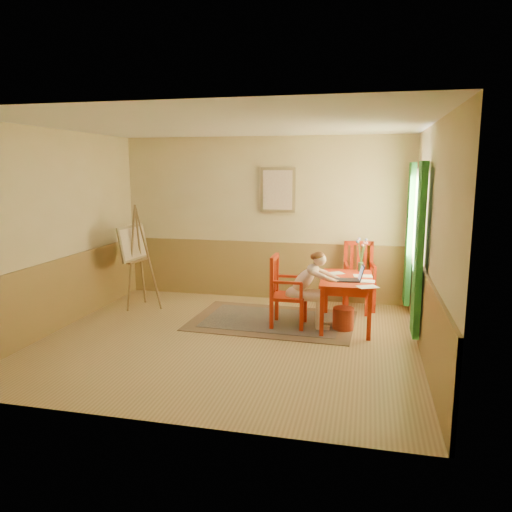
% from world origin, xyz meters
% --- Properties ---
extents(room, '(5.04, 4.54, 2.84)m').
position_xyz_m(room, '(0.00, 0.00, 1.40)').
color(room, tan).
rests_on(room, ground).
extents(wainscot, '(5.00, 4.50, 1.00)m').
position_xyz_m(wainscot, '(0.00, 0.80, 0.50)').
color(wainscot, olive).
rests_on(wainscot, room).
extents(window, '(0.12, 2.01, 2.20)m').
position_xyz_m(window, '(2.42, 1.10, 1.35)').
color(window, white).
rests_on(window, room).
extents(wall_portrait, '(0.60, 0.05, 0.76)m').
position_xyz_m(wall_portrait, '(0.25, 2.20, 1.90)').
color(wall_portrait, olive).
rests_on(wall_portrait, room).
extents(rug, '(2.46, 1.69, 0.02)m').
position_xyz_m(rug, '(0.42, 0.92, 0.01)').
color(rug, '#8C7251').
rests_on(rug, room).
extents(table, '(0.76, 1.22, 0.72)m').
position_xyz_m(table, '(1.50, 0.93, 0.63)').
color(table, red).
rests_on(table, room).
extents(chair_left, '(0.48, 0.46, 1.04)m').
position_xyz_m(chair_left, '(0.64, 0.72, 0.52)').
color(chair_left, red).
rests_on(chair_left, room).
extents(chair_back, '(0.54, 0.56, 1.08)m').
position_xyz_m(chair_back, '(1.66, 1.93, 0.54)').
color(chair_back, red).
rests_on(chair_back, room).
extents(figure, '(0.82, 0.36, 1.12)m').
position_xyz_m(figure, '(0.98, 0.73, 0.62)').
color(figure, beige).
rests_on(figure, room).
extents(laptop, '(0.40, 0.27, 0.23)m').
position_xyz_m(laptop, '(1.58, 0.73, 0.77)').
color(laptop, '#1E2338').
rests_on(laptop, table).
extents(papers, '(0.81, 1.05, 0.00)m').
position_xyz_m(papers, '(1.64, 0.85, 0.72)').
color(papers, white).
rests_on(papers, table).
extents(vase, '(0.18, 0.26, 0.51)m').
position_xyz_m(vase, '(1.68, 1.43, 0.96)').
color(vase, '#3F724C').
rests_on(vase, table).
extents(wastebasket, '(0.38, 0.38, 0.32)m').
position_xyz_m(wastebasket, '(1.47, 0.74, 0.16)').
color(wastebasket, '#B9452A').
rests_on(wastebasket, room).
extents(easel, '(0.59, 0.76, 1.69)m').
position_xyz_m(easel, '(-1.91, 1.18, 1.00)').
color(easel, olive).
rests_on(easel, room).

